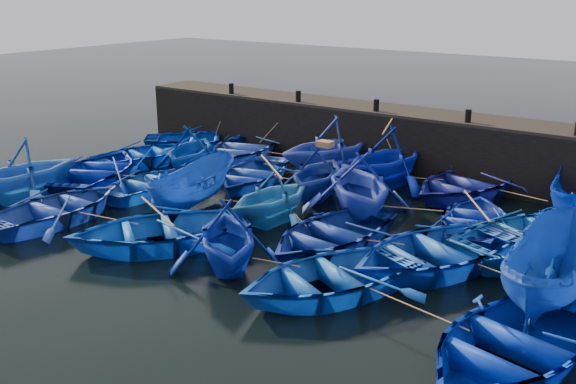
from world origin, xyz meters
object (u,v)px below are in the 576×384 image
Objects in this scene: boat_8 at (252,173)px; wooden_crate at (325,144)px; boat_20 at (21,170)px; boat_0 at (199,139)px; boat_13 at (98,170)px.

wooden_crate is at bearing -11.20° from boat_8.
boat_20 is at bearing -143.56° from wooden_crate.
wooden_crate reaches higher than boat_0.
boat_8 is at bearing 53.86° from boat_20.
boat_13 reaches higher than boat_0.
boat_20 reaches higher than wooden_crate.
boat_8 is 6.24m from boat_13.
boat_20 is 11.25m from wooden_crate.
boat_13 is 1.22× the size of boat_20.
boat_8 is 0.88× the size of boat_13.
boat_13 is (-5.22, -3.42, 0.07)m from boat_8.
boat_0 is at bearing 162.12° from wooden_crate.
boat_8 is at bearing -173.33° from boat_13.
boat_8 is 3.71m from wooden_crate.
boat_0 is 0.94× the size of boat_13.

